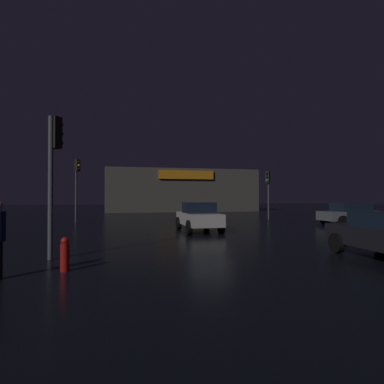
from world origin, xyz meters
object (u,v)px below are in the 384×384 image
(car_crossing, at_px, (352,214))
(fire_hydrant, at_px, (65,254))
(store_building, at_px, (179,191))
(traffic_signal_cross_left, at_px, (54,159))
(car_near, at_px, (199,216))
(traffic_signal_opposite, at_px, (77,174))
(traffic_signal_main, at_px, (268,182))

(car_crossing, distance_m, fire_hydrant, 18.64)
(store_building, bearing_deg, traffic_signal_cross_left, -107.82)
(car_near, bearing_deg, traffic_signal_opposite, 131.35)
(traffic_signal_main, bearing_deg, fire_hydrant, -130.36)
(store_building, bearing_deg, car_crossing, -75.19)
(car_near, xyz_separation_m, car_crossing, (10.44, 0.90, -0.02))
(traffic_signal_main, bearing_deg, store_building, 102.24)
(store_building, xyz_separation_m, car_crossing, (6.46, -24.42, -1.85))
(traffic_signal_opposite, bearing_deg, car_crossing, -22.12)
(car_crossing, relative_size, fire_hydrant, 4.95)
(traffic_signal_main, xyz_separation_m, car_crossing, (2.59, -6.61, -2.28))
(traffic_signal_opposite, relative_size, fire_hydrant, 5.32)
(traffic_signal_cross_left, xyz_separation_m, car_near, (6.27, 6.58, -2.23))
(fire_hydrant, bearing_deg, traffic_signal_main, 49.64)
(store_building, xyz_separation_m, fire_hydrant, (-9.68, -33.75, -2.21))
(traffic_signal_cross_left, bearing_deg, car_near, 46.39)
(store_building, distance_m, car_near, 25.69)
(traffic_signal_cross_left, height_order, car_near, traffic_signal_cross_left)
(traffic_signal_opposite, bearing_deg, traffic_signal_cross_left, -86.96)
(traffic_signal_opposite, relative_size, car_near, 1.14)
(traffic_signal_main, height_order, fire_hydrant, traffic_signal_main)
(traffic_signal_opposite, xyz_separation_m, car_crossing, (17.49, -7.11, -2.76))
(store_building, xyz_separation_m, traffic_signal_opposite, (-11.03, -17.31, 0.90))
(store_building, relative_size, traffic_signal_cross_left, 4.37)
(car_near, bearing_deg, car_crossing, 4.92)
(traffic_signal_opposite, distance_m, traffic_signal_cross_left, 14.62)
(traffic_signal_main, relative_size, traffic_signal_opposite, 0.87)
(car_near, xyz_separation_m, fire_hydrant, (-5.70, -8.43, -0.37))
(car_crossing, bearing_deg, store_building, 104.81)
(traffic_signal_opposite, bearing_deg, car_near, -48.65)
(store_building, distance_m, traffic_signal_cross_left, 33.51)
(store_building, height_order, car_near, store_building)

